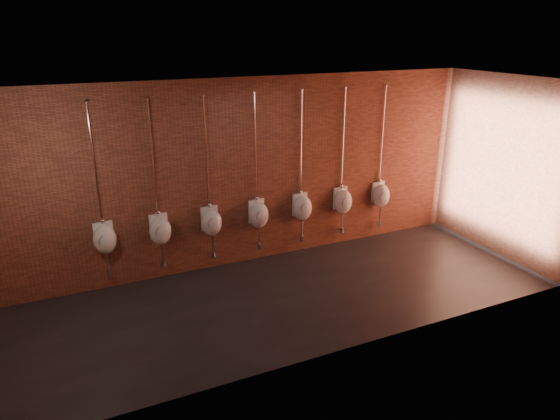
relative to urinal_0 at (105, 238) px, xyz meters
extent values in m
plane|color=black|center=(2.41, -1.38, -0.89)|extent=(8.50, 8.50, 0.00)
cube|color=black|center=(2.41, -1.38, 2.31)|extent=(8.50, 3.00, 0.04)
cube|color=#954E36|center=(2.41, 0.12, 0.71)|extent=(8.50, 0.04, 3.20)
cube|color=#954E36|center=(2.41, -2.88, 0.71)|extent=(8.50, 0.04, 3.20)
cube|color=#954E36|center=(6.66, -1.38, 0.71)|extent=(0.04, 3.00, 3.20)
ellipsoid|color=white|center=(0.00, -0.01, -0.02)|extent=(0.39, 0.34, 0.46)
cube|color=white|center=(0.00, 0.10, 0.03)|extent=(0.30, 0.08, 0.42)
cylinder|color=#9A9A9A|center=(0.00, -0.13, 0.01)|extent=(0.20, 0.04, 0.20)
cylinder|color=silver|center=(0.00, 0.08, 1.13)|extent=(0.02, 0.02, 1.84)
sphere|color=silver|center=(0.00, 0.07, 0.27)|extent=(0.08, 0.08, 0.08)
cylinder|color=silver|center=(0.00, 0.08, 2.06)|extent=(0.06, 0.06, 0.01)
cylinder|color=silver|center=(0.00, -0.01, -0.36)|extent=(0.03, 0.03, 0.35)
cylinder|color=silver|center=(0.00, -0.01, -0.59)|extent=(0.08, 0.08, 0.11)
cylinder|color=silver|center=(0.00, 0.07, -0.59)|extent=(0.03, 0.15, 0.03)
ellipsoid|color=white|center=(0.85, -0.01, -0.02)|extent=(0.39, 0.34, 0.46)
cube|color=white|center=(0.85, 0.10, 0.03)|extent=(0.30, 0.08, 0.42)
cylinder|color=#9A9A9A|center=(0.85, -0.13, 0.01)|extent=(0.20, 0.04, 0.20)
cylinder|color=silver|center=(0.85, 0.08, 1.13)|extent=(0.02, 0.02, 1.84)
sphere|color=silver|center=(0.85, 0.07, 0.27)|extent=(0.08, 0.08, 0.08)
cylinder|color=silver|center=(0.85, 0.08, 2.06)|extent=(0.06, 0.06, 0.01)
cylinder|color=silver|center=(0.85, -0.01, -0.36)|extent=(0.03, 0.03, 0.35)
cylinder|color=silver|center=(0.85, -0.01, -0.59)|extent=(0.08, 0.08, 0.11)
cylinder|color=silver|center=(0.85, 0.07, -0.59)|extent=(0.03, 0.15, 0.03)
ellipsoid|color=white|center=(1.70, -0.01, -0.02)|extent=(0.39, 0.34, 0.46)
cube|color=white|center=(1.70, 0.10, 0.03)|extent=(0.30, 0.08, 0.42)
cylinder|color=#9A9A9A|center=(1.70, -0.13, 0.01)|extent=(0.20, 0.04, 0.20)
cylinder|color=silver|center=(1.70, 0.08, 1.13)|extent=(0.02, 0.02, 1.84)
sphere|color=silver|center=(1.70, 0.07, 0.27)|extent=(0.08, 0.08, 0.08)
cylinder|color=silver|center=(1.70, 0.08, 2.06)|extent=(0.06, 0.06, 0.01)
cylinder|color=silver|center=(1.70, -0.01, -0.36)|extent=(0.03, 0.03, 0.35)
cylinder|color=silver|center=(1.70, -0.01, -0.59)|extent=(0.08, 0.08, 0.11)
cylinder|color=silver|center=(1.70, 0.07, -0.59)|extent=(0.03, 0.15, 0.03)
ellipsoid|color=white|center=(2.55, -0.01, -0.02)|extent=(0.39, 0.34, 0.46)
cube|color=white|center=(2.55, 0.10, 0.03)|extent=(0.30, 0.08, 0.42)
cylinder|color=#9A9A9A|center=(2.55, -0.13, 0.01)|extent=(0.20, 0.04, 0.20)
cylinder|color=silver|center=(2.55, 0.08, 1.13)|extent=(0.02, 0.02, 1.84)
sphere|color=silver|center=(2.55, 0.07, 0.27)|extent=(0.08, 0.08, 0.08)
cylinder|color=silver|center=(2.55, 0.08, 2.06)|extent=(0.06, 0.06, 0.01)
cylinder|color=silver|center=(2.55, -0.01, -0.36)|extent=(0.03, 0.03, 0.35)
cylinder|color=silver|center=(2.55, -0.01, -0.59)|extent=(0.08, 0.08, 0.11)
cylinder|color=silver|center=(2.55, 0.07, -0.59)|extent=(0.03, 0.15, 0.03)
ellipsoid|color=white|center=(3.40, -0.01, -0.02)|extent=(0.39, 0.34, 0.46)
cube|color=white|center=(3.40, 0.10, 0.03)|extent=(0.30, 0.08, 0.42)
cylinder|color=#9A9A9A|center=(3.40, -0.13, 0.01)|extent=(0.20, 0.04, 0.20)
cylinder|color=silver|center=(3.40, 0.08, 1.13)|extent=(0.02, 0.02, 1.84)
sphere|color=silver|center=(3.40, 0.07, 0.27)|extent=(0.08, 0.08, 0.08)
cylinder|color=silver|center=(3.40, 0.08, 2.06)|extent=(0.06, 0.06, 0.01)
cylinder|color=silver|center=(3.40, -0.01, -0.36)|extent=(0.03, 0.03, 0.35)
cylinder|color=silver|center=(3.40, -0.01, -0.59)|extent=(0.08, 0.08, 0.11)
cylinder|color=silver|center=(3.40, 0.07, -0.59)|extent=(0.03, 0.15, 0.03)
ellipsoid|color=white|center=(4.25, -0.01, -0.02)|extent=(0.39, 0.34, 0.46)
cube|color=white|center=(4.25, 0.10, 0.03)|extent=(0.30, 0.08, 0.42)
cylinder|color=#9A9A9A|center=(4.25, -0.13, 0.01)|extent=(0.20, 0.04, 0.20)
cylinder|color=silver|center=(4.25, 0.08, 1.13)|extent=(0.02, 0.02, 1.84)
sphere|color=silver|center=(4.25, 0.07, 0.27)|extent=(0.08, 0.08, 0.08)
cylinder|color=silver|center=(4.25, 0.08, 2.06)|extent=(0.06, 0.06, 0.01)
cylinder|color=silver|center=(4.25, -0.01, -0.36)|extent=(0.03, 0.03, 0.35)
cylinder|color=silver|center=(4.25, -0.01, -0.59)|extent=(0.08, 0.08, 0.11)
cylinder|color=silver|center=(4.25, 0.07, -0.59)|extent=(0.03, 0.15, 0.03)
ellipsoid|color=white|center=(5.10, -0.01, -0.02)|extent=(0.39, 0.34, 0.46)
cube|color=white|center=(5.10, 0.10, 0.03)|extent=(0.30, 0.08, 0.42)
cylinder|color=#9A9A9A|center=(5.10, -0.13, 0.01)|extent=(0.20, 0.04, 0.20)
cylinder|color=silver|center=(5.10, 0.08, 1.13)|extent=(0.02, 0.02, 1.84)
sphere|color=silver|center=(5.10, 0.07, 0.27)|extent=(0.08, 0.08, 0.08)
cylinder|color=silver|center=(5.10, 0.08, 2.06)|extent=(0.06, 0.06, 0.01)
cylinder|color=silver|center=(5.10, -0.01, -0.36)|extent=(0.03, 0.03, 0.35)
cylinder|color=silver|center=(5.10, -0.01, -0.59)|extent=(0.08, 0.08, 0.11)
cylinder|color=silver|center=(5.10, 0.07, -0.59)|extent=(0.03, 0.15, 0.03)
camera|label=1|loc=(-0.47, -7.49, 3.04)|focal=32.00mm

